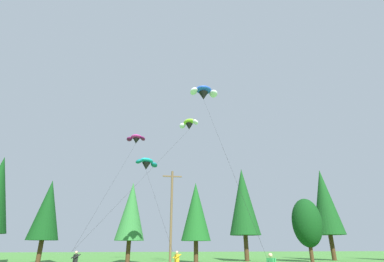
# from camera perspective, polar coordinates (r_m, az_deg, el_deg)

# --- Properties ---
(treeline_tree_d) EXTENTS (3.91, 3.91, 10.50)m
(treeline_tree_d) POSITION_cam_1_polar(r_m,az_deg,el_deg) (44.02, -26.93, -13.80)
(treeline_tree_d) COLOR #472D19
(treeline_tree_d) RESTS_ON ground_plane
(treeline_tree_e) EXTENTS (3.88, 3.88, 10.39)m
(treeline_tree_e) POSITION_cam_1_polar(r_m,az_deg,el_deg) (41.36, -12.04, -15.34)
(treeline_tree_e) COLOR #472D19
(treeline_tree_e) RESTS_ON ground_plane
(treeline_tree_f) EXTENTS (3.84, 3.84, 10.20)m
(treeline_tree_f) POSITION_cam_1_polar(r_m,az_deg,el_deg) (39.67, 0.76, -15.70)
(treeline_tree_f) COLOR #472D19
(treeline_tree_f) RESTS_ON ground_plane
(treeline_tree_g) EXTENTS (4.58, 4.58, 13.55)m
(treeline_tree_g) POSITION_cam_1_polar(r_m,az_deg,el_deg) (45.93, 10.19, -13.59)
(treeline_tree_g) COLOR #472D19
(treeline_tree_g) RESTS_ON ground_plane
(treeline_tree_h) EXTENTS (4.10, 4.10, 8.50)m
(treeline_tree_h) POSITION_cam_1_polar(r_m,az_deg,el_deg) (45.87, 21.99, -16.62)
(treeline_tree_h) COLOR #472D19
(treeline_tree_h) RESTS_ON ground_plane
(treeline_tree_i) EXTENTS (4.70, 4.70, 14.10)m
(treeline_tree_i) POSITION_cam_1_polar(r_m,az_deg,el_deg) (52.74, 24.97, -12.62)
(treeline_tree_i) COLOR #472D19
(treeline_tree_i) RESTS_ON ground_plane
(utility_pole) EXTENTS (2.20, 0.26, 10.10)m
(utility_pole) POSITION_cam_1_polar(r_m,az_deg,el_deg) (32.72, -4.16, -16.20)
(utility_pole) COLOR brown
(utility_pole) RESTS_ON ground_plane
(kite_flyer_near) EXTENTS (0.75, 0.76, 1.69)m
(kite_flyer_near) POSITION_cam_1_polar(r_m,az_deg,el_deg) (25.53, -22.31, -22.85)
(kite_flyer_near) COLOR #4C4C51
(kite_flyer_near) RESTS_ON ground_plane
(kite_flyer_mid) EXTENTS (0.66, 0.69, 1.69)m
(kite_flyer_mid) POSITION_cam_1_polar(r_m,az_deg,el_deg) (23.93, -3.06, -24.45)
(kite_flyer_mid) COLOR black
(kite_flyer_mid) RESTS_ON ground_plane
(parafoil_kite_high_lime_white) EXTENTS (12.36, 13.67, 17.52)m
(parafoil_kite_high_lime_white) POSITION_cam_1_polar(r_m,az_deg,el_deg) (40.94, -0.62, 1.37)
(parafoil_kite_high_lime_white) COLOR #93D633
(parafoil_kite_mid_teal) EXTENTS (3.78, 9.31, 9.80)m
(parafoil_kite_mid_teal) POSITION_cam_1_polar(r_m,az_deg,el_deg) (32.96, -9.07, -6.41)
(parafoil_kite_mid_teal) COLOR teal
(parafoil_kite_far_blue_white) EXTENTS (3.66, 14.97, 18.91)m
(parafoil_kite_far_blue_white) POSITION_cam_1_polar(r_m,az_deg,el_deg) (34.83, 2.35, 7.67)
(parafoil_kite_far_blue_white) COLOR blue
(parafoil_kite_low_magenta) EXTENTS (5.01, 20.52, 17.36)m
(parafoil_kite_low_magenta) POSITION_cam_1_polar(r_m,az_deg,el_deg) (47.33, -11.12, -1.55)
(parafoil_kite_low_magenta) COLOR #D12893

